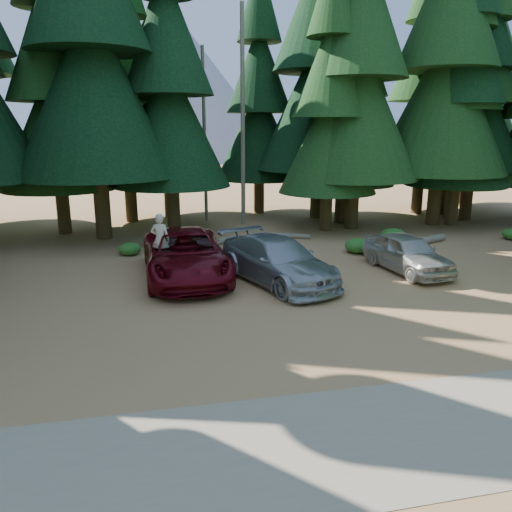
% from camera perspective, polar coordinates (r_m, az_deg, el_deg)
% --- Properties ---
extents(ground, '(160.00, 160.00, 0.00)m').
position_cam_1_polar(ground, '(15.64, 5.72, -6.27)').
color(ground, '#AD7C49').
rests_on(ground, ground).
extents(gravel_strip, '(26.00, 3.50, 0.01)m').
position_cam_1_polar(gravel_strip, '(10.30, 17.45, -18.61)').
color(gravel_strip, tan).
rests_on(gravel_strip, ground).
extents(forest_belt_north, '(36.00, 7.00, 22.00)m').
position_cam_1_polar(forest_belt_north, '(29.77, -3.15, 3.76)').
color(forest_belt_north, black).
rests_on(forest_belt_north, ground).
extents(snag_front, '(0.24, 0.24, 12.00)m').
position_cam_1_polar(snag_front, '(28.91, -1.53, 15.41)').
color(snag_front, '#726C5B').
rests_on(snag_front, ground).
extents(snag_back, '(0.20, 0.20, 10.00)m').
position_cam_1_polar(snag_back, '(30.09, -5.91, 13.40)').
color(snag_back, '#726C5B').
rests_on(snag_back, ground).
extents(mountain_peak, '(48.00, 50.00, 28.00)m').
position_cam_1_polar(mountain_peak, '(102.40, -11.67, 18.20)').
color(mountain_peak, '#94969C').
rests_on(mountain_peak, ground).
extents(red_pickup, '(3.11, 6.50, 1.79)m').
position_cam_1_polar(red_pickup, '(18.88, -8.05, 0.14)').
color(red_pickup, '#5F0811').
rests_on(red_pickup, ground).
extents(silver_minivan_center, '(4.07, 6.10, 1.64)m').
position_cam_1_polar(silver_minivan_center, '(18.18, 2.48, -0.53)').
color(silver_minivan_center, '#ADB0B5').
rests_on(silver_minivan_center, ground).
extents(silver_minivan_right, '(2.27, 4.57, 1.50)m').
position_cam_1_polar(silver_minivan_right, '(20.45, 16.90, 0.33)').
color(silver_minivan_right, beige).
rests_on(silver_minivan_right, ground).
extents(frisbee_player, '(0.82, 0.67, 1.94)m').
position_cam_1_polar(frisbee_player, '(18.73, -10.89, 1.89)').
color(frisbee_player, beige).
rests_on(frisbee_player, ground).
extents(log_left, '(3.48, 2.34, 0.28)m').
position_cam_1_polar(log_left, '(23.94, -5.22, 1.42)').
color(log_left, '#726C5B').
rests_on(log_left, ground).
extents(log_mid, '(2.76, 1.60, 0.25)m').
position_cam_1_polar(log_mid, '(25.85, 2.92, 2.39)').
color(log_mid, '#726C5B').
rests_on(log_mid, ground).
extents(log_right, '(5.26, 2.54, 0.36)m').
position_cam_1_polar(log_right, '(24.60, 16.86, 1.29)').
color(log_right, '#726C5B').
rests_on(log_right, ground).
extents(shrub_far_left, '(0.99, 0.99, 0.55)m').
position_cam_1_polar(shrub_far_left, '(22.95, -14.24, 0.80)').
color(shrub_far_left, '#2F621D').
rests_on(shrub_far_left, ground).
extents(shrub_left, '(0.84, 0.84, 0.46)m').
position_cam_1_polar(shrub_left, '(24.47, -11.81, 1.67)').
color(shrub_left, '#2F621D').
rests_on(shrub_left, ground).
extents(shrub_center_left, '(1.17, 1.17, 0.65)m').
position_cam_1_polar(shrub_center_left, '(23.80, -6.73, 1.75)').
color(shrub_center_left, '#2F621D').
rests_on(shrub_center_left, ground).
extents(shrub_center_right, '(0.97, 0.97, 0.54)m').
position_cam_1_polar(shrub_center_right, '(23.12, -1.73, 1.33)').
color(shrub_center_right, '#2F621D').
rests_on(shrub_center_right, ground).
extents(shrub_right, '(1.20, 1.20, 0.66)m').
position_cam_1_polar(shrub_right, '(23.06, 11.59, 1.16)').
color(shrub_right, '#2F621D').
rests_on(shrub_right, ground).
extents(shrub_far_right, '(1.24, 1.24, 0.68)m').
position_cam_1_polar(shrub_far_right, '(25.68, 15.39, 2.30)').
color(shrub_far_right, '#2F621D').
rests_on(shrub_far_right, ground).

